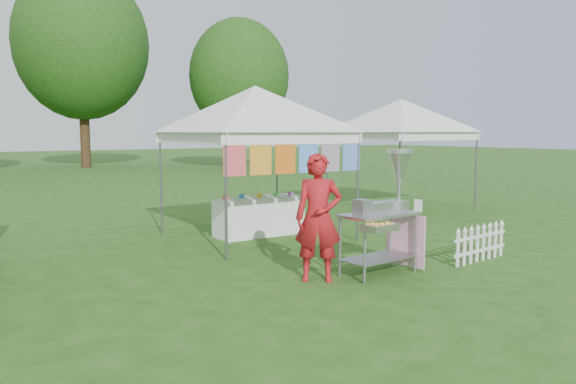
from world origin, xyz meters
TOP-DOWN VIEW (x-y plane):
  - ground at (0.00, 0.00)m, footprint 120.00×120.00m
  - canopy_main at (0.00, 3.49)m, footprint 4.24×4.24m
  - canopy_right at (5.50, 5.00)m, footprint 4.24×4.24m
  - tree_mid at (3.00, 28.00)m, footprint 7.60×7.60m
  - tree_right at (10.00, 22.00)m, footprint 5.60×5.60m
  - donut_cart at (0.21, 0.00)m, footprint 1.32×0.99m
  - vendor at (-0.94, 0.21)m, footprint 0.79×0.75m
  - picket_fence at (1.97, -0.33)m, footprint 1.44×0.15m
  - display_table at (0.19, 3.71)m, footprint 1.80×0.70m

SIDE VIEW (x-z plane):
  - ground at x=0.00m, z-range 0.00..0.00m
  - picket_fence at x=1.97m, z-range 0.01..0.57m
  - display_table at x=0.19m, z-range 0.00..0.78m
  - vendor at x=-0.94m, z-range 0.00..1.81m
  - donut_cart at x=0.21m, z-range 0.16..2.01m
  - canopy_main at x=0.00m, z-range 1.26..4.71m
  - canopy_right at x=5.50m, z-range 1.27..4.72m
  - tree_right at x=10.00m, z-range 0.97..9.39m
  - tree_mid at x=3.00m, z-range 1.38..12.90m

